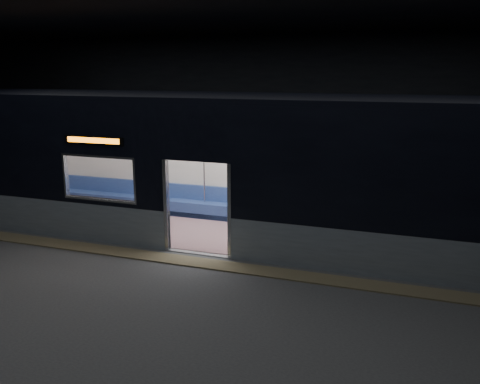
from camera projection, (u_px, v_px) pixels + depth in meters
The scene contains 7 objects.
station_floor at pixel (177, 272), 10.09m from camera, with size 24.00×14.00×0.01m, color #47494C.
station_envelope at pixel (171, 83), 9.23m from camera, with size 24.00×14.00×5.00m.
tactile_strip at pixel (189, 261), 10.59m from camera, with size 22.80×0.50×0.03m, color #8C7F59.
metro_car at pixel (222, 159), 11.99m from camera, with size 18.00×3.04×3.35m.
passenger at pixel (310, 200), 12.54m from camera, with size 0.42×0.68×1.33m.
handbag at pixel (308, 206), 12.37m from camera, with size 0.26×0.22×0.13m, color black.
transit_map at pixel (446, 179), 11.68m from camera, with size 0.92×0.03×0.60m, color white.
Camera 1 is at (4.30, -8.49, 3.91)m, focal length 38.00 mm.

